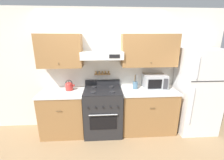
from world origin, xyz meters
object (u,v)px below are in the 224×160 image
(stove_range, at_px, (103,111))
(utensil_crock, at_px, (135,85))
(tea_kettle, at_px, (69,86))
(microwave, at_px, (154,81))
(refrigerator, at_px, (197,91))

(stove_range, relative_size, utensil_crock, 3.48)
(tea_kettle, xyz_separation_m, utensil_crock, (1.38, 0.00, -0.01))
(microwave, bearing_deg, stove_range, -172.55)
(microwave, relative_size, utensil_crock, 1.50)
(refrigerator, distance_m, microwave, 0.91)
(refrigerator, height_order, utensil_crock, refrigerator)
(microwave, bearing_deg, utensil_crock, -177.55)
(refrigerator, distance_m, utensil_crock, 1.31)
(tea_kettle, relative_size, microwave, 0.48)
(microwave, bearing_deg, refrigerator, -10.22)
(stove_range, bearing_deg, tea_kettle, 169.58)
(refrigerator, relative_size, tea_kettle, 7.95)
(tea_kettle, relative_size, utensil_crock, 0.72)
(microwave, xyz_separation_m, utensil_crock, (-0.42, -0.02, -0.07))
(stove_range, bearing_deg, microwave, 7.45)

